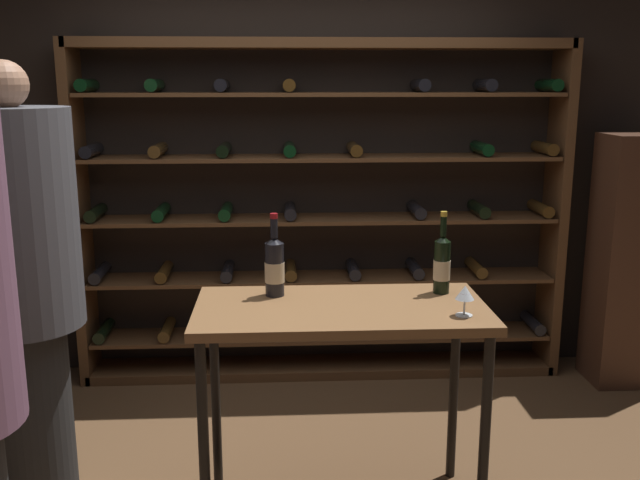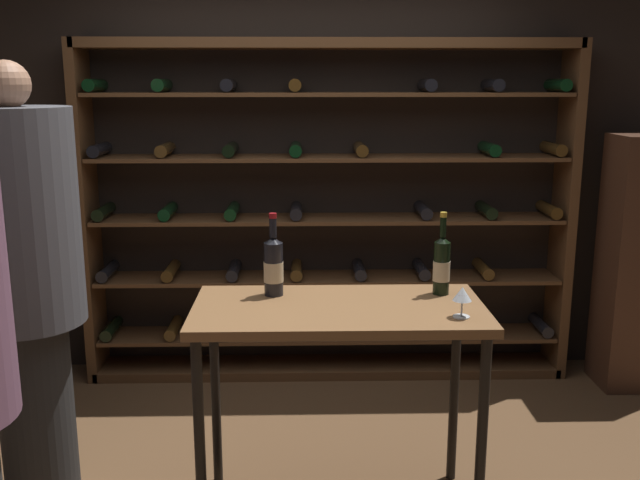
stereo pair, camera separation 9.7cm
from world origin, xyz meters
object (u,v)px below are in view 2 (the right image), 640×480
object	(u,v)px
tasting_table	(339,331)
wine_bottle_green_slim	(273,266)
person_bystander_red_print	(24,270)
wine_bottle_gold_foil	(442,265)
wine_rack	(325,214)
wine_glass_stemmed_center	(462,296)

from	to	relation	value
tasting_table	wine_bottle_green_slim	bearing A→B (deg)	150.05
person_bystander_red_print	wine_bottle_green_slim	xyz separation A→B (m)	(1.08, 0.02, 0.01)
tasting_table	wine_bottle_gold_foil	xyz separation A→B (m)	(0.46, 0.16, 0.24)
wine_rack	tasting_table	size ratio (longest dim) A/B	2.50
wine_bottle_gold_foil	wine_bottle_green_slim	xyz separation A→B (m)	(-0.74, 0.00, 0.00)
wine_bottle_green_slim	wine_glass_stemmed_center	size ratio (longest dim) A/B	2.91
person_bystander_red_print	wine_rack	bearing A→B (deg)	-117.63
wine_bottle_green_slim	wine_bottle_gold_foil	bearing A→B (deg)	-0.11
person_bystander_red_print	wine_bottle_gold_foil	world-z (taller)	person_bystander_red_print
wine_bottle_green_slim	wine_glass_stemmed_center	xyz separation A→B (m)	(0.76, -0.32, -0.04)
wine_rack	wine_bottle_gold_foil	size ratio (longest dim) A/B	8.35
wine_rack	wine_bottle_gold_foil	bearing A→B (deg)	-71.54
wine_rack	person_bystander_red_print	xyz separation A→B (m)	(-1.35, -1.42, 0.03)
tasting_table	person_bystander_red_print	bearing A→B (deg)	173.94
wine_rack	person_bystander_red_print	distance (m)	1.96
person_bystander_red_print	wine_bottle_gold_foil	xyz separation A→B (m)	(1.82, 0.02, 0.01)
wine_rack	person_bystander_red_print	world-z (taller)	wine_rack
wine_rack	wine_glass_stemmed_center	xyz separation A→B (m)	(0.49, -1.73, -0.01)
tasting_table	wine_bottle_green_slim	distance (m)	0.40
wine_rack	tasting_table	xyz separation A→B (m)	(0.01, -1.57, -0.21)
tasting_table	wine_rack	bearing A→B (deg)	90.35
wine_bottle_gold_foil	wine_bottle_green_slim	size ratio (longest dim) A/B	1.00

